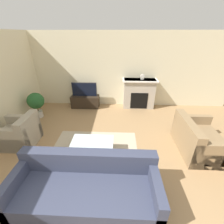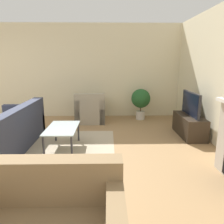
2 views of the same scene
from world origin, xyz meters
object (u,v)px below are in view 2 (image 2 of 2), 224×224
Objects in this scene: tv at (191,104)px; couch_sectional at (5,136)px; coffee_table at (62,130)px; potted_plant at (141,100)px; armchair_by_window at (91,111)px.

tv reaches higher than couch_sectional.
tv is 2.79m from coffee_table.
tv is 1.71m from potted_plant.
couch_sectional is at bearing 54.31° from armchair_by_window.
potted_plant is at bearing -148.93° from tv.
tv is 1.07× the size of armchair_by_window.
coffee_table is (-0.07, 1.05, 0.09)m from couch_sectional.
tv is 3.83m from couch_sectional.
coffee_table is 2.83m from potted_plant.
armchair_by_window is at bearing 144.69° from couch_sectional.
coffee_table is (1.96, -0.38, 0.08)m from armchair_by_window.
couch_sectional is at bearing -78.12° from tv.
potted_plant is at bearing -171.62° from armchair_by_window.
tv is at bearing 151.19° from armchair_by_window.
tv is at bearing 31.07° from potted_plant.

